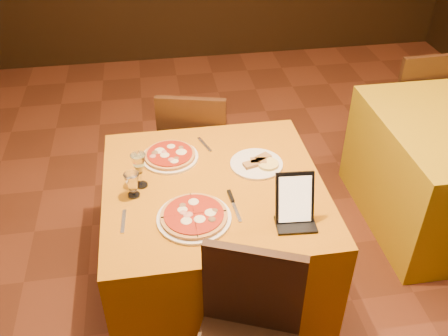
{
  "coord_description": "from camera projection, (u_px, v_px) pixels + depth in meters",
  "views": [
    {
      "loc": [
        -0.27,
        -1.7,
        2.3
      ],
      "look_at": [
        0.04,
        0.22,
        0.86
      ],
      "focal_mm": 40.0,
      "sensor_mm": 36.0,
      "label": 1
    }
  ],
  "objects": [
    {
      "name": "floor",
      "position": [
        222.0,
        318.0,
        2.76
      ],
      "size": [
        6.0,
        7.0,
        0.01
      ],
      "primitive_type": "cube",
      "color": "#5E2D19",
      "rests_on": "ground"
    },
    {
      "name": "chair_side_far",
      "position": [
        405.0,
        102.0,
        3.8
      ],
      "size": [
        0.38,
        0.38,
        0.91
      ],
      "primitive_type": null,
      "rotation": [
        0.0,
        0.0,
        3.17
      ],
      "color": "black",
      "rests_on": "floor"
    },
    {
      "name": "fork_far",
      "position": [
        205.0,
        145.0,
        2.78
      ],
      "size": [
        0.07,
        0.15,
        0.01
      ],
      "primitive_type": "cube",
      "rotation": [
        0.0,
        0.0,
        1.9
      ],
      "color": "#ADACB3",
      "rests_on": "main_table"
    },
    {
      "name": "water_glass",
      "position": [
        133.0,
        185.0,
        2.39
      ],
      "size": [
        0.07,
        0.07,
        0.13
      ],
      "primitive_type": null,
      "rotation": [
        0.0,
        0.0,
        -0.17
      ],
      "color": "white",
      "rests_on": "main_table"
    },
    {
      "name": "cutlet_dish",
      "position": [
        256.0,
        163.0,
        2.62
      ],
      "size": [
        0.28,
        0.28,
        0.03
      ],
      "rotation": [
        0.0,
        0.0,
        -0.05
      ],
      "color": "white",
      "rests_on": "main_table"
    },
    {
      "name": "chair_main_far",
      "position": [
        197.0,
        145.0,
        3.31
      ],
      "size": [
        0.49,
        0.49,
        0.91
      ],
      "primitive_type": null,
      "rotation": [
        0.0,
        0.0,
        2.89
      ],
      "color": "black",
      "rests_on": "floor"
    },
    {
      "name": "wine_glass",
      "position": [
        140.0,
        170.0,
        2.44
      ],
      "size": [
        0.09,
        0.09,
        0.19
      ],
      "primitive_type": null,
      "rotation": [
        0.0,
        0.0,
        -0.29
      ],
      "color": "#E9E884",
      "rests_on": "main_table"
    },
    {
      "name": "pizza_near",
      "position": [
        194.0,
        217.0,
        2.28
      ],
      "size": [
        0.34,
        0.34,
        0.03
      ],
      "rotation": [
        0.0,
        0.0,
        0.42
      ],
      "color": "white",
      "rests_on": "main_table"
    },
    {
      "name": "tablet",
      "position": [
        295.0,
        198.0,
        2.23
      ],
      "size": [
        0.18,
        0.11,
        0.23
      ],
      "primitive_type": "cube",
      "rotation": [
        -0.35,
        0.0,
        -0.07
      ],
      "color": "black",
      "rests_on": "main_table"
    },
    {
      "name": "fork_near",
      "position": [
        123.0,
        221.0,
        2.28
      ],
      "size": [
        0.03,
        0.16,
        0.01
      ],
      "primitive_type": "cube",
      "rotation": [
        0.0,
        0.0,
        1.5
      ],
      "color": "silver",
      "rests_on": "main_table"
    },
    {
      "name": "main_table",
      "position": [
        214.0,
        238.0,
        2.72
      ],
      "size": [
        1.1,
        1.1,
        0.75
      ],
      "primitive_type": "cube",
      "color": "#B46B0B",
      "rests_on": "floor"
    },
    {
      "name": "knife",
      "position": [
        235.0,
        208.0,
        2.35
      ],
      "size": [
        0.03,
        0.2,
        0.01
      ],
      "primitive_type": "cube",
      "rotation": [
        0.0,
        0.0,
        1.65
      ],
      "color": "silver",
      "rests_on": "main_table"
    },
    {
      "name": "pizza_far",
      "position": [
        170.0,
        156.0,
        2.67
      ],
      "size": [
        0.3,
        0.3,
        0.03
      ],
      "rotation": [
        0.0,
        0.0,
        0.15
      ],
      "color": "white",
      "rests_on": "main_table"
    }
  ]
}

